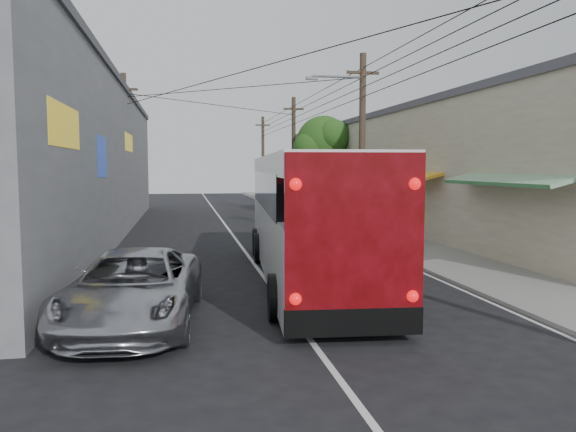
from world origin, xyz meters
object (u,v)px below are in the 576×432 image
object	(u,v)px
coach_bus	(308,216)
parked_car_mid	(291,205)
pedestrian_far	(363,222)
parked_car_far	(279,202)
jeepney	(133,288)
parked_suv	(330,222)
pedestrian_near	(398,231)

from	to	relation	value
coach_bus	parked_car_mid	bearing A→B (deg)	85.25
parked_car_mid	pedestrian_far	xyz separation A→B (m)	(0.80, -12.39, 0.05)
parked_car_mid	parked_car_far	size ratio (longest dim) A/B	1.04
jeepney	parked_suv	bearing A→B (deg)	62.67
parked_suv	pedestrian_far	world-z (taller)	parked_suv
coach_bus	parked_suv	bearing A→B (deg)	75.22
parked_suv	pedestrian_far	bearing A→B (deg)	15.04
coach_bus	jeepney	size ratio (longest dim) A/B	2.30
coach_bus	parked_car_mid	world-z (taller)	coach_bus
coach_bus	jeepney	xyz separation A→B (m)	(-4.55, -3.96, -1.08)
coach_bus	parked_car_mid	xyz separation A→B (m)	(3.39, 20.08, -1.06)
parked_suv	pedestrian_near	size ratio (longest dim) A/B	4.04
parked_suv	parked_car_far	world-z (taller)	parked_suv
pedestrian_far	parked_car_mid	bearing A→B (deg)	-93.47
coach_bus	parked_car_far	distance (m)	25.01
parked_suv	coach_bus	bearing A→B (deg)	-109.26
parked_car_mid	coach_bus	bearing A→B (deg)	-101.70
pedestrian_far	coach_bus	bearing A→B (deg)	54.24
parked_suv	parked_car_mid	bearing A→B (deg)	86.79
coach_bus	parked_car_far	xyz separation A→B (m)	(3.39, 24.75, -1.12)
parked_suv	parked_car_far	size ratio (longest dim) A/B	1.45
parked_suv	parked_car_far	xyz separation A→B (m)	(0.80, 17.48, -0.20)
coach_bus	jeepney	world-z (taller)	coach_bus
pedestrian_near	parked_suv	bearing A→B (deg)	-89.44
parked_suv	pedestrian_far	distance (m)	1.66
jeepney	pedestrian_far	bearing A→B (deg)	58.24
parked_car_far	pedestrian_far	xyz separation A→B (m)	(0.80, -17.06, 0.10)
parked_car_far	pedestrian_near	xyz separation A→B (m)	(0.80, -21.20, 0.19)
parked_car_mid	pedestrian_near	bearing A→B (deg)	-89.34
jeepney	parked_suv	world-z (taller)	parked_suv
coach_bus	pedestrian_far	bearing A→B (deg)	66.24
parked_car_far	pedestrian_near	bearing A→B (deg)	-91.75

